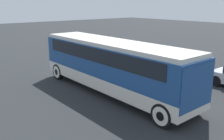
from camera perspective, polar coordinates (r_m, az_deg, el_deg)
name	(u,v)px	position (r m, az deg, el deg)	size (l,w,h in m)	color
ground_plane	(112,92)	(15.28, 0.00, -5.13)	(120.00, 120.00, 0.00)	#26282B
tour_bus	(113,62)	(14.67, 0.24, 1.76)	(11.34, 2.63, 3.15)	silver
parked_car_near	(152,65)	(19.27, 9.20, 1.07)	(4.41, 1.90, 1.39)	black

